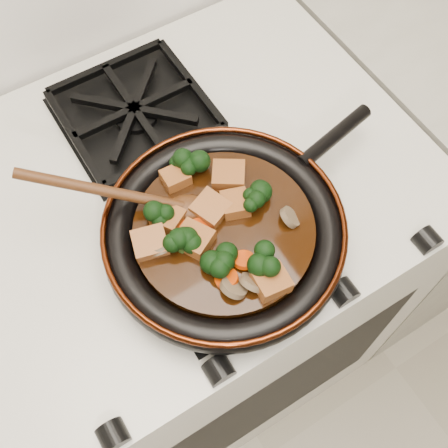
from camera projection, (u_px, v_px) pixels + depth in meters
stove at (193, 288)px, 1.25m from camera, size 0.76×0.60×0.90m
burner_grate_front at (227, 246)px, 0.79m from camera, size 0.23×0.23×0.03m
burner_grate_back at (135, 113)px, 0.90m from camera, size 0.23×0.23×0.03m
skillet at (225, 232)px, 0.77m from camera, size 0.46×0.33×0.05m
braising_sauce at (224, 231)px, 0.76m from camera, size 0.25×0.25×0.02m
tofu_cube_0 at (168, 218)px, 0.75m from camera, size 0.05×0.05×0.02m
tofu_cube_1 at (229, 176)px, 0.78m from camera, size 0.06×0.06×0.03m
tofu_cube_2 at (150, 243)px, 0.73m from camera, size 0.05×0.05×0.03m
tofu_cube_3 at (235, 204)px, 0.76m from camera, size 0.05×0.05×0.03m
tofu_cube_4 at (271, 282)px, 0.71m from camera, size 0.05×0.04×0.03m
tofu_cube_5 at (176, 178)px, 0.78m from camera, size 0.04×0.04×0.02m
tofu_cube_6 at (211, 209)px, 0.75m from camera, size 0.05×0.06×0.03m
tofu_cube_7 at (194, 239)px, 0.73m from camera, size 0.06×0.06×0.03m
broccoli_floret_0 at (262, 263)px, 0.71m from camera, size 0.08×0.09×0.06m
broccoli_floret_1 at (225, 267)px, 0.71m from camera, size 0.06×0.07×0.05m
broccoli_floret_2 at (255, 199)px, 0.76m from camera, size 0.08×0.08×0.08m
broccoli_floret_3 at (182, 246)px, 0.73m from camera, size 0.07×0.07×0.07m
broccoli_floret_4 at (190, 166)px, 0.79m from camera, size 0.08×0.08×0.06m
broccoli_floret_5 at (163, 211)px, 0.75m from camera, size 0.09×0.08×0.07m
carrot_coin_0 at (175, 223)px, 0.75m from camera, size 0.03×0.03×0.01m
carrot_coin_1 at (244, 260)px, 0.72m from camera, size 0.03×0.03×0.02m
carrot_coin_2 at (199, 229)px, 0.74m from camera, size 0.03×0.03×0.02m
carrot_coin_3 at (227, 279)px, 0.71m from camera, size 0.03×0.03×0.02m
mushroom_slice_0 at (234, 288)px, 0.70m from camera, size 0.04×0.04×0.03m
mushroom_slice_1 at (160, 248)px, 0.73m from camera, size 0.04×0.03×0.03m
mushroom_slice_2 at (290, 217)px, 0.75m from camera, size 0.03×0.04×0.03m
mushroom_slice_3 at (252, 283)px, 0.71m from camera, size 0.04×0.04×0.03m
wooden_spoon at (142, 198)px, 0.74m from camera, size 0.13×0.10×0.23m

